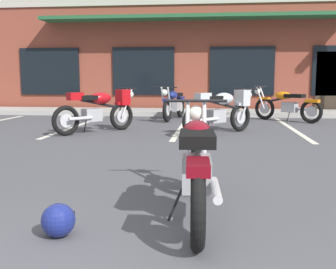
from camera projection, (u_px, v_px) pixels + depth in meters
The scene contains 10 objects.
ground_plane at pixel (156, 166), 5.61m from camera, with size 80.00×80.00×0.00m, color #47474C.
sidewalk_kerb at pixel (190, 112), 13.65m from camera, with size 22.00×1.80×0.14m, color #A8A59E.
brick_storefront_building at pixel (196, 58), 17.33m from camera, with size 17.50×6.82×4.06m.
painted_stall_lines at pixel (182, 127), 10.12m from camera, with size 10.74×4.80×0.01m.
motorcycle_foreground_classic at pixel (197, 163), 3.56m from camera, with size 0.66×2.11×0.98m.
motorcycle_red_sportbike at pixel (99, 109), 9.07m from camera, with size 1.57×1.73×0.98m.
motorcycle_black_cruiser at pixel (286, 105), 11.40m from camera, with size 1.75×1.53×0.98m.
motorcycle_silver_naked at pixel (222, 109), 8.83m from camera, with size 1.62×1.68×0.98m.
motorcycle_green_cafe_racer at pixel (174, 104), 11.82m from camera, with size 0.76×2.10×0.98m.
helmet_on_pavement at pixel (58, 220), 3.10m from camera, with size 0.26×0.26×0.26m.
Camera 1 is at (0.78, -1.55, 1.20)m, focal length 43.65 mm.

